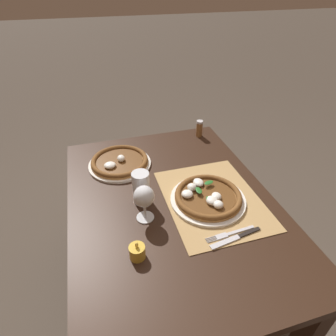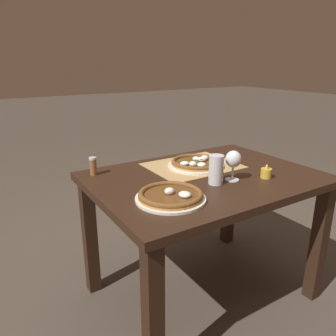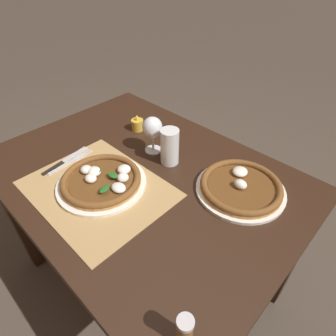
% 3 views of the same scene
% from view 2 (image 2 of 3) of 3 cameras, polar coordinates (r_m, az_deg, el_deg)
% --- Properties ---
extents(ground_plane, '(24.00, 24.00, 0.00)m').
position_cam_2_polar(ground_plane, '(2.10, 5.69, -20.64)').
color(ground_plane, '#473D33').
extents(dining_table, '(1.18, 0.86, 0.74)m').
position_cam_2_polar(dining_table, '(1.78, 6.32, -4.74)').
color(dining_table, black).
rests_on(dining_table, ground).
extents(paper_placemat, '(0.50, 0.39, 0.00)m').
position_cam_2_polar(paper_placemat, '(1.89, 4.33, 0.43)').
color(paper_placemat, '#A88451').
rests_on(paper_placemat, dining_table).
extents(pizza_near, '(0.32, 0.32, 0.05)m').
position_cam_2_polar(pizza_near, '(1.87, 4.91, 0.88)').
color(pizza_near, silver).
rests_on(pizza_near, paper_placemat).
extents(pizza_far, '(0.31, 0.31, 0.05)m').
position_cam_2_polar(pizza_far, '(1.42, 0.49, -4.85)').
color(pizza_far, silver).
rests_on(pizza_far, dining_table).
extents(wine_glass, '(0.08, 0.08, 0.16)m').
position_cam_2_polar(wine_glass, '(1.66, 11.30, 1.32)').
color(wine_glass, silver).
rests_on(wine_glass, dining_table).
extents(pint_glass, '(0.07, 0.07, 0.15)m').
position_cam_2_polar(pint_glass, '(1.61, 8.36, -0.38)').
color(pint_glass, silver).
rests_on(pint_glass, dining_table).
extents(fork, '(0.03, 0.20, 0.00)m').
position_cam_2_polar(fork, '(2.00, 9.27, 1.34)').
color(fork, '#B7B7BC').
rests_on(fork, paper_placemat).
extents(knife, '(0.05, 0.22, 0.01)m').
position_cam_2_polar(knife, '(2.02, 9.57, 1.52)').
color(knife, black).
rests_on(knife, paper_placemat).
extents(votive_candle, '(0.06, 0.06, 0.07)m').
position_cam_2_polar(votive_candle, '(1.76, 16.71, -0.93)').
color(votive_candle, gold).
rests_on(votive_candle, dining_table).
extents(pepper_shaker, '(0.04, 0.04, 0.10)m').
position_cam_2_polar(pepper_shaker, '(1.77, -12.91, 0.33)').
color(pepper_shaker, brown).
rests_on(pepper_shaker, dining_table).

